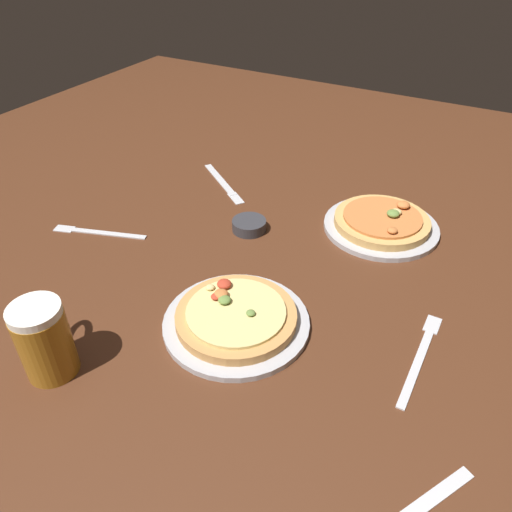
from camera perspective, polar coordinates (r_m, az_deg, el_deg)
ground_plane at (r=1.04m, az=0.00°, el=-1.55°), size 2.40×2.40×0.03m
pizza_plate_near at (r=0.89m, az=-2.33°, el=-7.20°), size 0.26×0.26×0.05m
pizza_plate_far at (r=1.17m, az=14.32°, el=3.71°), size 0.26×0.26×0.05m
beer_mug_dark at (r=0.85m, az=-23.21°, el=-8.77°), size 0.10×0.12×0.13m
ramekin_sauce at (r=1.13m, az=-0.80°, el=3.58°), size 0.08×0.08×0.03m
fork_left at (r=1.18m, az=-17.87°, el=2.68°), size 0.22×0.09×0.01m
knife_right at (r=1.33m, az=-3.80°, el=8.42°), size 0.20×0.16×0.01m
fork_spare at (r=0.89m, az=18.47°, el=-10.84°), size 0.03×0.23×0.01m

